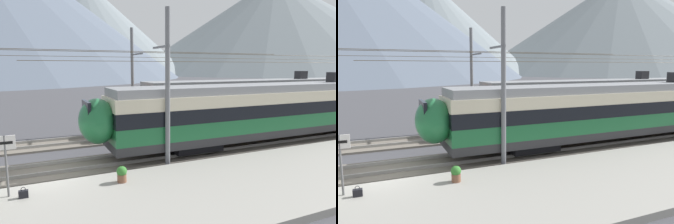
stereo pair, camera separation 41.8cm
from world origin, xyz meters
TOP-DOWN VIEW (x-y plane):
  - ground_plane at (0.00, 0.00)m, footprint 400.00×400.00m
  - platform_slab at (0.00, -4.23)m, footprint 120.00×6.37m
  - track_near at (0.00, 1.05)m, footprint 120.00×3.00m
  - track_far at (0.00, 6.23)m, footprint 120.00×3.00m
  - train_near_platform at (15.03, 1.05)m, footprint 26.64×2.97m
  - train_far_track at (17.81, 6.23)m, footprint 24.54×2.97m
  - catenary_mast_mid at (5.56, -0.45)m, footprint 49.04×1.92m
  - catenary_mast_far_side at (6.65, 8.15)m, footprint 49.04×2.39m
  - platform_sign at (-1.37, -1.96)m, footprint 0.70×0.08m
  - handbag_near_sign at (-0.88, -2.29)m, footprint 0.32×0.18m
  - potted_plant_platform_edge at (2.74, -2.30)m, footprint 0.42×0.42m
  - mountain_central_peak at (29.88, 175.66)m, footprint 128.79×128.79m
  - mountain_right_ridge at (163.77, 160.87)m, footprint 211.89×211.89m

SIDE VIEW (x-z plane):
  - ground_plane at x=0.00m, z-range 0.00..0.00m
  - track_near at x=0.00m, z-range -0.07..0.21m
  - track_far at x=0.00m, z-range -0.07..0.21m
  - platform_slab at x=0.00m, z-range 0.00..0.29m
  - handbag_near_sign at x=-0.88m, z-range 0.23..0.64m
  - potted_plant_platform_edge at x=2.74m, z-range 0.32..0.99m
  - platform_sign at x=-1.37m, z-range 0.82..3.06m
  - train_far_track at x=17.81m, z-range 0.09..4.36m
  - train_near_platform at x=15.03m, z-range 0.09..4.36m
  - catenary_mast_mid at x=5.56m, z-range 0.19..7.86m
  - catenary_mast_far_side at x=6.65m, z-range 0.19..7.99m
  - mountain_central_peak at x=29.88m, z-range 0.00..56.68m
  - mountain_right_ridge at x=163.77m, z-range 0.00..68.11m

